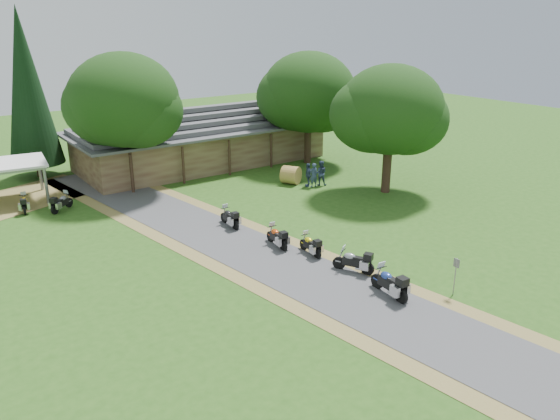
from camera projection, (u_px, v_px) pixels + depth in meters
ground at (335, 289)px, 25.12m from camera, size 120.00×120.00×0.00m
driveway at (276, 262)px, 27.91m from camera, size 51.95×51.95×0.00m
lodge at (202, 135)px, 45.97m from camera, size 21.40×9.40×4.90m
motorcycle_row_a at (389, 281)px, 24.35m from camera, size 0.85×2.10×1.40m
motorcycle_row_b at (353, 260)px, 26.64m from camera, size 1.42×1.94×1.28m
motorcycle_row_c at (310, 244)px, 28.69m from camera, size 0.72×1.74×1.16m
motorcycle_row_d at (277, 236)px, 29.64m from camera, size 0.76×1.85×1.24m
motorcycle_row_e at (229, 217)px, 32.50m from camera, size 0.66×1.83×1.24m
motorcycle_carport_a at (24, 203)px, 35.01m from camera, size 0.92×1.80×1.17m
motorcycle_carport_b at (61, 202)px, 35.17m from camera, size 1.77×1.53×1.22m
person_a at (314, 173)px, 39.95m from camera, size 0.63×0.47×2.10m
person_b at (321, 171)px, 40.34m from camera, size 0.76×0.74×2.18m
person_c at (308, 173)px, 40.09m from camera, size 0.68×0.72×2.05m
hay_bale at (291, 175)px, 40.84m from camera, size 1.78×1.74×1.35m
sign_post at (455, 277)px, 24.33m from camera, size 0.32×0.05×1.80m
oak_lodge_left at (125, 118)px, 37.87m from camera, size 7.64×7.64×10.43m
oak_lodge_right at (308, 106)px, 45.43m from camera, size 7.81×7.81×9.65m
oak_driveway at (390, 126)px, 37.59m from camera, size 7.24×7.24×9.49m
cedar_near at (28, 94)px, 40.88m from camera, size 4.03×4.03×12.78m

